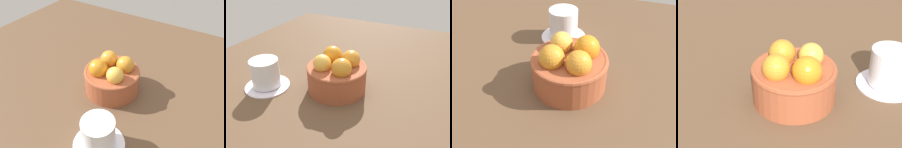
# 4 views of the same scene
# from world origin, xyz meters

# --- Properties ---
(ground_plane) EXTENTS (1.16, 0.93, 0.03)m
(ground_plane) POSITION_xyz_m (0.00, 0.00, -0.02)
(ground_plane) COLOR brown
(terracotta_bowl) EXTENTS (0.15, 0.15, 0.10)m
(terracotta_bowl) POSITION_xyz_m (-0.00, 0.00, 0.04)
(terracotta_bowl) COLOR #9E4C2D
(terracotta_bowl) RESTS_ON ground_plane
(coffee_cup) EXTENTS (0.11, 0.11, 0.08)m
(coffee_cup) POSITION_xyz_m (0.07, -0.17, 0.03)
(coffee_cup) COLOR white
(coffee_cup) RESTS_ON ground_plane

